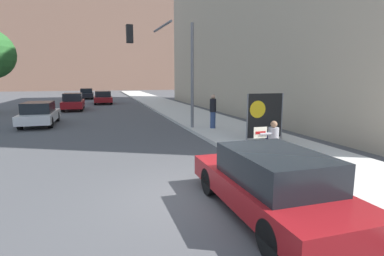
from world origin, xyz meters
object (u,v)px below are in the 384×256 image
at_px(pedestrian_behind, 213,111).
at_px(seated_protester, 274,138).
at_px(traffic_light_pole, 169,56).
at_px(jogger_on_sidewalk, 253,116).
at_px(car_on_road_distant, 103,97).
at_px(protest_banner, 265,116).
at_px(car_on_road_far_lane, 87,94).
at_px(car_on_road_midblock, 73,102).
at_px(parked_car_curbside, 271,183).
at_px(car_on_road_nearest, 39,114).

bearing_deg(pedestrian_behind, seated_protester, 137.90).
bearing_deg(seated_protester, traffic_light_pole, 124.79).
distance_m(jogger_on_sidewalk, car_on_road_distant, 23.66).
bearing_deg(pedestrian_behind, jogger_on_sidewalk, 160.48).
bearing_deg(protest_banner, jogger_on_sidewalk, 93.29).
bearing_deg(car_on_road_far_lane, protest_banner, -75.89).
bearing_deg(car_on_road_midblock, car_on_road_distant, 68.10).
height_order(protest_banner, parked_car_curbside, protest_banner).
bearing_deg(car_on_road_midblock, car_on_road_nearest, -98.02).
xyz_separation_m(traffic_light_pole, parked_car_curbside, (-0.26, -10.11, -3.17)).
relative_size(jogger_on_sidewalk, car_on_road_far_lane, 0.37).
bearing_deg(car_on_road_midblock, protest_banner, -62.74).
bearing_deg(car_on_road_nearest, car_on_road_midblock, 81.98).
bearing_deg(pedestrian_behind, car_on_road_distant, -24.47).
relative_size(seated_protester, protest_banner, 0.63).
xyz_separation_m(traffic_light_pole, car_on_road_far_lane, (-5.11, 29.03, -3.13)).
xyz_separation_m(seated_protester, traffic_light_pole, (-1.88, 6.83, 3.02)).
relative_size(jogger_on_sidewalk, traffic_light_pole, 0.32).
height_order(protest_banner, car_on_road_far_lane, protest_banner).
distance_m(traffic_light_pole, car_on_road_nearest, 8.84).
relative_size(protest_banner, car_on_road_nearest, 0.43).
distance_m(protest_banner, car_on_road_midblock, 19.40).
distance_m(pedestrian_behind, protest_banner, 3.66).
relative_size(car_on_road_distant, car_on_road_far_lane, 0.97).
relative_size(traffic_light_pole, car_on_road_midblock, 1.23).
bearing_deg(seated_protester, car_on_road_far_lane, 120.43).
xyz_separation_m(traffic_light_pole, car_on_road_midblock, (-5.69, 13.24, -3.11)).
bearing_deg(parked_car_curbside, protest_banner, 60.56).
relative_size(seated_protester, car_on_road_distant, 0.27).
xyz_separation_m(parked_car_curbside, car_on_road_distant, (-2.82, 29.86, 0.02)).
relative_size(traffic_light_pole, car_on_road_far_lane, 1.14).
distance_m(car_on_road_midblock, car_on_road_far_lane, 15.80).
bearing_deg(car_on_road_nearest, seated_protester, -52.13).
height_order(car_on_road_midblock, car_on_road_distant, car_on_road_midblock).
relative_size(jogger_on_sidewalk, pedestrian_behind, 0.99).
xyz_separation_m(jogger_on_sidewalk, car_on_road_far_lane, (-8.25, 32.11, -0.34)).
relative_size(seated_protester, traffic_light_pole, 0.23).
bearing_deg(traffic_light_pole, pedestrian_behind, -12.24).
xyz_separation_m(seated_protester, car_on_road_midblock, (-7.57, 20.07, -0.09)).
bearing_deg(traffic_light_pole, car_on_road_nearest, 147.01).
bearing_deg(car_on_road_midblock, traffic_light_pole, -66.73).
relative_size(protest_banner, car_on_road_midblock, 0.45).
distance_m(pedestrian_behind, car_on_road_nearest, 10.41).
bearing_deg(car_on_road_distant, pedestrian_behind, -75.35).
height_order(protest_banner, car_on_road_distant, protest_banner).
bearing_deg(car_on_road_midblock, pedestrian_behind, -60.06).
relative_size(parked_car_curbside, car_on_road_far_lane, 0.93).
distance_m(seated_protester, car_on_road_far_lane, 36.53).
distance_m(parked_car_curbside, car_on_road_far_lane, 39.44).
height_order(seated_protester, car_on_road_far_lane, car_on_road_far_lane).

